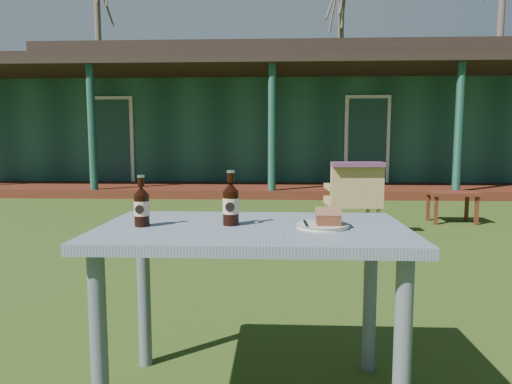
{
  "coord_description": "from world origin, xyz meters",
  "views": [
    {
      "loc": [
        0.1,
        -3.35,
        1.05
      ],
      "look_at": [
        0.0,
        -1.3,
        0.82
      ],
      "focal_mm": 32.0,
      "sensor_mm": 36.0,
      "label": 1
    }
  ],
  "objects_px": {
    "cafe_table": "(252,251)",
    "side_table": "(452,196)",
    "plate": "(322,225)",
    "armchair_left": "(354,196)",
    "cola_bottle_near": "(231,203)",
    "cola_bottle_far": "(142,206)",
    "cake_slice": "(328,216)"
  },
  "relations": [
    {
      "from": "cafe_table",
      "to": "side_table",
      "type": "height_order",
      "value": "cafe_table"
    },
    {
      "from": "cafe_table",
      "to": "plate",
      "type": "xyz_separation_m",
      "value": [
        0.27,
        -0.02,
        0.11
      ]
    },
    {
      "from": "plate",
      "to": "armchair_left",
      "type": "distance_m",
      "value": 3.46
    },
    {
      "from": "cola_bottle_near",
      "to": "cola_bottle_far",
      "type": "distance_m",
      "value": 0.35
    },
    {
      "from": "cola_bottle_far",
      "to": "plate",
      "type": "bearing_deg",
      "value": 0.63
    },
    {
      "from": "cake_slice",
      "to": "cafe_table",
      "type": "bearing_deg",
      "value": 174.99
    },
    {
      "from": "plate",
      "to": "cake_slice",
      "type": "distance_m",
      "value": 0.04
    },
    {
      "from": "side_table",
      "to": "plate",
      "type": "bearing_deg",
      "value": -116.43
    },
    {
      "from": "cake_slice",
      "to": "armchair_left",
      "type": "distance_m",
      "value": 3.47
    },
    {
      "from": "cafe_table",
      "to": "cola_bottle_near",
      "type": "distance_m",
      "value": 0.21
    },
    {
      "from": "plate",
      "to": "armchair_left",
      "type": "bearing_deg",
      "value": 78.54
    },
    {
      "from": "plate",
      "to": "side_table",
      "type": "height_order",
      "value": "plate"
    },
    {
      "from": "cola_bottle_near",
      "to": "cola_bottle_far",
      "type": "height_order",
      "value": "cola_bottle_near"
    },
    {
      "from": "cake_slice",
      "to": "cola_bottle_near",
      "type": "relative_size",
      "value": 0.42
    },
    {
      "from": "cola_bottle_far",
      "to": "side_table",
      "type": "xyz_separation_m",
      "value": [
        2.77,
        4.18,
        -0.46
      ]
    },
    {
      "from": "cake_slice",
      "to": "armchair_left",
      "type": "height_order",
      "value": "cake_slice"
    },
    {
      "from": "cola_bottle_near",
      "to": "cola_bottle_far",
      "type": "bearing_deg",
      "value": -173.22
    },
    {
      "from": "cola_bottle_near",
      "to": "side_table",
      "type": "distance_m",
      "value": 4.82
    },
    {
      "from": "cafe_table",
      "to": "cake_slice",
      "type": "relative_size",
      "value": 13.04
    },
    {
      "from": "cafe_table",
      "to": "plate",
      "type": "distance_m",
      "value": 0.29
    },
    {
      "from": "cake_slice",
      "to": "plate",
      "type": "bearing_deg",
      "value": 158.77
    },
    {
      "from": "cola_bottle_near",
      "to": "cola_bottle_far",
      "type": "relative_size",
      "value": 1.08
    },
    {
      "from": "cafe_table",
      "to": "side_table",
      "type": "distance_m",
      "value": 4.77
    },
    {
      "from": "plate",
      "to": "cola_bottle_near",
      "type": "bearing_deg",
      "value": 174.7
    },
    {
      "from": "side_table",
      "to": "cafe_table",
      "type": "bearing_deg",
      "value": -119.44
    },
    {
      "from": "side_table",
      "to": "cola_bottle_near",
      "type": "bearing_deg",
      "value": -120.43
    },
    {
      "from": "cola_bottle_near",
      "to": "side_table",
      "type": "bearing_deg",
      "value": 59.57
    },
    {
      "from": "cafe_table",
      "to": "cola_bottle_near",
      "type": "relative_size",
      "value": 5.52
    },
    {
      "from": "cafe_table",
      "to": "side_table",
      "type": "xyz_separation_m",
      "value": [
        2.34,
        4.15,
        -0.28
      ]
    },
    {
      "from": "plate",
      "to": "cola_bottle_near",
      "type": "relative_size",
      "value": 0.94
    },
    {
      "from": "cola_bottle_near",
      "to": "cola_bottle_far",
      "type": "xyz_separation_m",
      "value": [
        -0.34,
        -0.04,
        -0.01
      ]
    },
    {
      "from": "cake_slice",
      "to": "cola_bottle_far",
      "type": "xyz_separation_m",
      "value": [
        -0.72,
        0.0,
        0.03
      ]
    }
  ]
}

